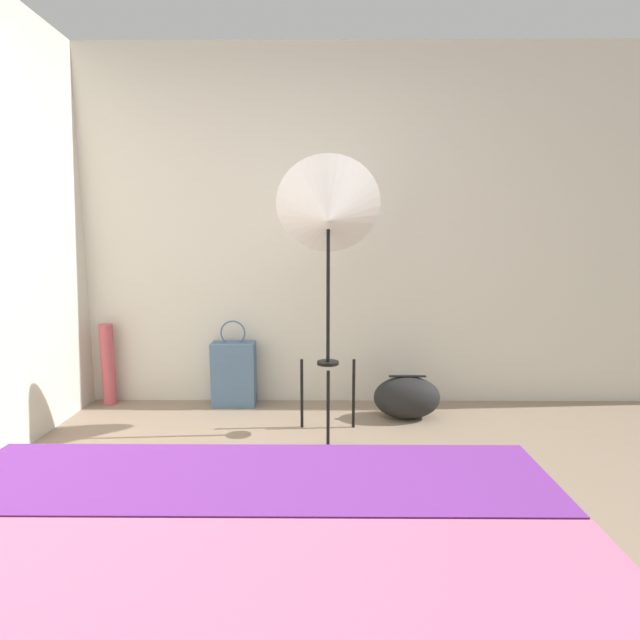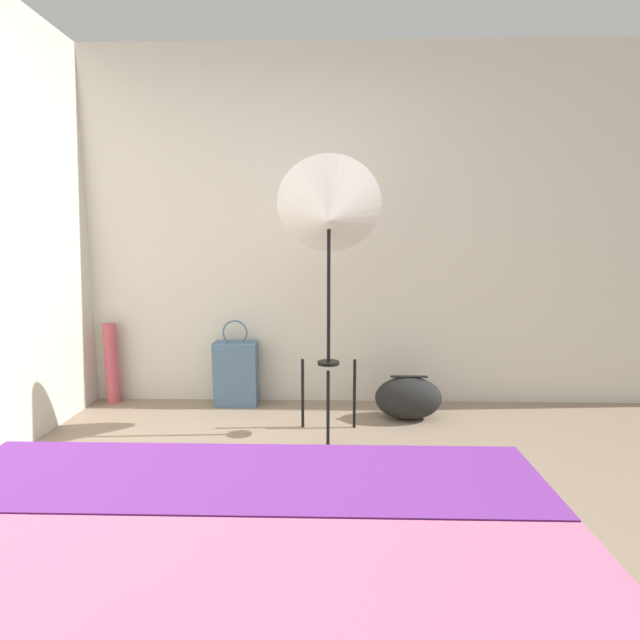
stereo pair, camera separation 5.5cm
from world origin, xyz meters
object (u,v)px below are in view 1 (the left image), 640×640
at_px(photo_umbrella, 328,215).
at_px(paper_roll, 108,365).
at_px(duffel_bag, 407,397).
at_px(tote_bag, 234,373).

relative_size(photo_umbrella, paper_roll, 2.82).
bearing_deg(duffel_bag, tote_bag, 167.80).
xyz_separation_m(photo_umbrella, paper_roll, (-1.64, 0.57, -1.07)).
height_order(photo_umbrella, paper_roll, photo_umbrella).
height_order(photo_umbrella, tote_bag, photo_umbrella).
bearing_deg(tote_bag, paper_roll, 178.61).
distance_m(photo_umbrella, duffel_bag, 1.37).
xyz_separation_m(tote_bag, duffel_bag, (1.24, -0.27, -0.10)).
height_order(photo_umbrella, duffel_bag, photo_umbrella).
relative_size(photo_umbrella, tote_bag, 2.67).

